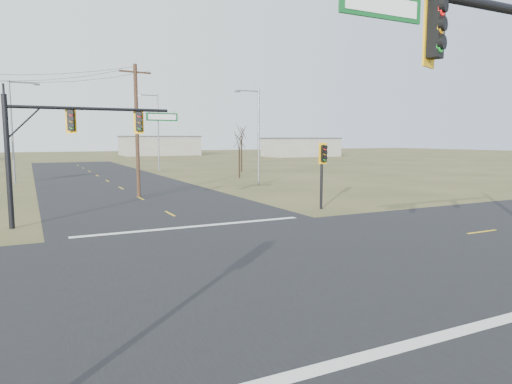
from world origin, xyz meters
TOP-DOWN VIEW (x-y plane):
  - ground at (0.00, 0.00)m, footprint 320.00×320.00m
  - road_ew at (0.00, 0.00)m, footprint 160.00×14.00m
  - road_ns at (0.00, 0.00)m, footprint 14.00×160.00m
  - stop_bar_near at (0.00, -7.50)m, footprint 12.00×0.40m
  - stop_bar_far at (0.00, 7.50)m, footprint 12.00×0.40m
  - mast_arm_far at (-5.27, 11.21)m, footprint 8.83×0.59m
  - pedestal_signal_ne at (9.28, 9.49)m, footprint 0.61×0.52m
  - utility_pole_near at (0.08, 20.91)m, footprint 2.45×0.48m
  - streetlight_a at (12.36, 25.03)m, footprint 2.56×0.26m
  - streetlight_b at (8.91, 49.63)m, footprint 3.00×0.47m
  - streetlight_c at (-8.55, 37.47)m, footprint 2.88×0.42m
  - bare_tree_c at (14.26, 33.29)m, footprint 2.47×2.47m
  - bare_tree_d at (18.65, 42.20)m, footprint 3.31×3.31m
  - warehouse_mid at (25.00, 110.00)m, footprint 20.00×12.00m
  - warehouse_right at (55.00, 85.00)m, footprint 18.00×10.00m

SIDE VIEW (x-z plane):
  - ground at x=0.00m, z-range 0.00..0.00m
  - road_ew at x=0.00m, z-range 0.00..0.02m
  - road_ns at x=0.00m, z-range 0.00..0.02m
  - stop_bar_near at x=0.00m, z-range 0.03..0.03m
  - stop_bar_far at x=0.00m, z-range 0.03..0.03m
  - warehouse_right at x=55.00m, z-range 0.00..4.50m
  - warehouse_mid at x=25.00m, z-range 0.00..5.00m
  - pedestal_signal_ne at x=9.28m, z-range 1.00..5.27m
  - bare_tree_c at x=14.26m, z-range 1.59..7.19m
  - mast_arm_far at x=-5.27m, z-range 1.50..8.17m
  - streetlight_a at x=12.36m, z-range 0.56..9.76m
  - utility_pole_near at x=0.08m, z-range 0.18..10.26m
  - bare_tree_d at x=18.65m, z-range 2.06..8.83m
  - streetlight_c at x=-8.55m, z-range 0.63..10.90m
  - streetlight_b at x=8.91m, z-range 0.66..11.36m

